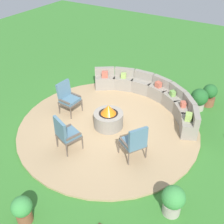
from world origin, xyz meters
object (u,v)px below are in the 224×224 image
(lounge_chair_front_right, at_px, (66,133))
(potted_plant_2, at_px, (22,209))
(lounge_chair_front_left, at_px, (68,97))
(lounge_chair_back_left, at_px, (135,141))
(potted_plant_0, at_px, (199,99))
(fire_pit, at_px, (108,118))
(curved_stone_bench, at_px, (152,94))
(potted_plant_3, at_px, (209,95))
(potted_plant_1, at_px, (173,200))

(lounge_chair_front_right, xyz_separation_m, potted_plant_2, (0.61, -2.13, -0.24))
(lounge_chair_front_right, distance_m, potted_plant_2, 2.23)
(lounge_chair_front_left, height_order, lounge_chair_back_left, lounge_chair_front_left)
(lounge_chair_front_right, bearing_deg, potted_plant_0, 76.90)
(fire_pit, xyz_separation_m, lounge_chair_front_right, (-0.40, -1.45, 0.26))
(lounge_chair_front_left, bearing_deg, potted_plant_2, 29.34)
(curved_stone_bench, height_order, potted_plant_3, curved_stone_bench)
(potted_plant_1, bearing_deg, potted_plant_2, -144.61)
(potted_plant_1, height_order, potted_plant_2, potted_plant_1)
(potted_plant_0, relative_size, potted_plant_1, 1.00)
(potted_plant_1, bearing_deg, potted_plant_3, 96.43)
(lounge_chair_front_left, relative_size, potted_plant_0, 1.41)
(lounge_chair_back_left, bearing_deg, curved_stone_bench, 45.74)
(fire_pit, bearing_deg, potted_plant_0, 50.47)
(potted_plant_1, height_order, potted_plant_3, potted_plant_3)
(curved_stone_bench, xyz_separation_m, lounge_chair_front_right, (-0.93, -3.35, 0.25))
(curved_stone_bench, relative_size, potted_plant_3, 5.57)
(curved_stone_bench, distance_m, potted_plant_2, 5.50)
(fire_pit, bearing_deg, potted_plant_2, -86.71)
(curved_stone_bench, distance_m, lounge_chair_back_left, 2.81)
(potted_plant_1, bearing_deg, lounge_chair_back_left, 145.12)
(lounge_chair_front_right, xyz_separation_m, potted_plant_0, (2.39, 3.87, -0.21))
(fire_pit, xyz_separation_m, potted_plant_0, (1.99, 2.41, 0.05))
(curved_stone_bench, xyz_separation_m, lounge_chair_front_left, (-2.03, -1.92, 0.24))
(fire_pit, relative_size, lounge_chair_front_left, 0.85)
(curved_stone_bench, relative_size, potted_plant_2, 6.33)
(potted_plant_0, height_order, potted_plant_3, potted_plant_3)
(lounge_chair_front_left, height_order, lounge_chair_front_right, lounge_chair_front_right)
(lounge_chair_back_left, bearing_deg, potted_plant_0, 17.53)
(lounge_chair_front_left, height_order, potted_plant_3, lounge_chair_front_left)
(potted_plant_2, bearing_deg, curved_stone_bench, 86.69)
(curved_stone_bench, distance_m, lounge_chair_front_left, 2.81)
(potted_plant_1, bearing_deg, potted_plant_0, 99.93)
(lounge_chair_back_left, relative_size, potted_plant_1, 1.39)
(lounge_chair_front_right, xyz_separation_m, potted_plant_1, (3.13, -0.34, -0.20))
(potted_plant_3, bearing_deg, potted_plant_2, -107.25)
(lounge_chair_front_left, bearing_deg, potted_plant_3, 131.33)
(lounge_chair_front_right, distance_m, potted_plant_3, 5.03)
(potted_plant_1, relative_size, potted_plant_3, 0.96)
(lounge_chair_front_left, distance_m, potted_plant_0, 4.27)
(curved_stone_bench, height_order, potted_plant_2, curved_stone_bench)
(lounge_chair_front_right, relative_size, potted_plant_1, 1.45)
(lounge_chair_front_right, distance_m, potted_plant_0, 4.55)
(lounge_chair_front_right, height_order, potted_plant_2, lounge_chair_front_right)
(potted_plant_2, bearing_deg, lounge_chair_front_right, 105.97)
(lounge_chair_front_right, relative_size, potted_plant_0, 1.45)
(potted_plant_0, bearing_deg, lounge_chair_back_left, -102.46)
(lounge_chair_back_left, distance_m, potted_plant_3, 3.76)
(curved_stone_bench, bearing_deg, lounge_chair_front_right, -105.47)
(potted_plant_1, xyz_separation_m, potted_plant_2, (-2.52, -1.79, -0.03))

